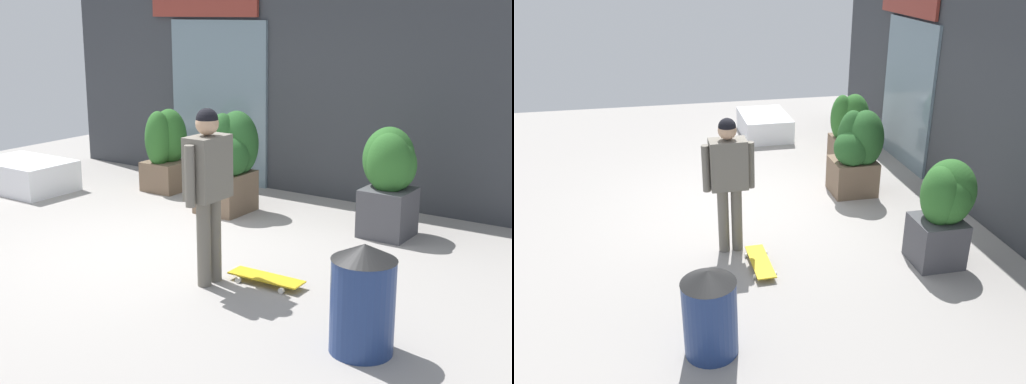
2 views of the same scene
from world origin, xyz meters
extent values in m
plane|color=#9E9993|center=(0.00, 0.00, 0.00)|extent=(12.00, 12.00, 0.00)
cube|color=#383A3F|center=(0.00, 3.03, 1.69)|extent=(8.24, 0.25, 3.39)
cube|color=slate|center=(-1.27, 2.89, 1.18)|extent=(1.70, 0.06, 2.36)
cylinder|color=#666056|center=(1.16, -0.37, 0.41)|extent=(0.13, 0.13, 0.82)
cylinder|color=#666056|center=(1.16, -0.53, 0.41)|extent=(0.13, 0.13, 0.82)
cube|color=#6B665B|center=(1.16, -0.45, 1.11)|extent=(0.26, 0.43, 0.58)
cylinder|color=#6B665B|center=(1.15, -0.19, 1.08)|extent=(0.09, 0.09, 0.55)
cylinder|color=#6B665B|center=(1.16, -0.70, 1.08)|extent=(0.09, 0.09, 0.55)
sphere|color=tan|center=(1.16, -0.45, 1.51)|extent=(0.21, 0.21, 0.21)
sphere|color=black|center=(1.16, -0.45, 1.55)|extent=(0.20, 0.20, 0.20)
cube|color=gold|center=(1.61, -0.18, 0.07)|extent=(0.75, 0.23, 0.02)
cylinder|color=silver|center=(1.85, -0.05, 0.03)|extent=(0.05, 0.03, 0.05)
cylinder|color=silver|center=(1.85, -0.29, 0.03)|extent=(0.05, 0.03, 0.05)
cylinder|color=silver|center=(1.37, -0.06, 0.03)|extent=(0.05, 0.03, 0.05)
cylinder|color=silver|center=(1.38, -0.30, 0.03)|extent=(0.05, 0.03, 0.05)
cube|color=brown|center=(-0.18, 1.59, 0.26)|extent=(0.59, 0.64, 0.52)
ellipsoid|color=#235123|center=(-0.09, 1.71, 0.87)|extent=(0.56, 0.54, 0.83)
ellipsoid|color=#235123|center=(-0.18, 1.54, 0.86)|extent=(0.39, 0.43, 0.81)
ellipsoid|color=#235123|center=(-0.07, 1.51, 0.75)|extent=(0.53, 0.53, 0.54)
cube|color=brown|center=(-1.54, 1.99, 0.21)|extent=(0.55, 0.55, 0.42)
ellipsoid|color=#2D6628|center=(-1.54, 2.08, 0.76)|extent=(0.48, 0.52, 0.80)
ellipsoid|color=#2D6628|center=(-1.56, 1.87, 0.75)|extent=(0.37, 0.39, 0.79)
cube|color=#47474C|center=(1.93, 1.82, 0.28)|extent=(0.54, 0.54, 0.55)
ellipsoid|color=#2D6628|center=(1.86, 1.95, 0.86)|extent=(0.59, 0.60, 0.73)
ellipsoid|color=#2D6628|center=(1.93, 1.79, 0.84)|extent=(0.52, 0.38, 0.69)
ellipsoid|color=#2D6628|center=(1.94, 1.89, 0.81)|extent=(0.53, 0.54, 0.62)
cylinder|color=navy|center=(2.94, -0.88, 0.36)|extent=(0.48, 0.48, 0.73)
cone|color=black|center=(2.94, -0.88, 0.79)|extent=(0.49, 0.49, 0.12)
cube|color=white|center=(-3.20, 0.86, 0.22)|extent=(1.32, 0.90, 0.43)
camera|label=1|loc=(5.00, -5.27, 2.47)|focal=49.01mm
camera|label=2|loc=(6.84, -1.19, 3.29)|focal=37.78mm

